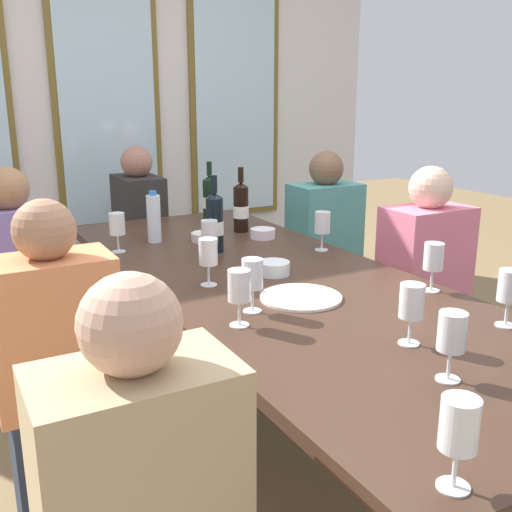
# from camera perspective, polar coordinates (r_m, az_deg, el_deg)

# --- Properties ---
(ground_plane) EXTENTS (12.00, 12.00, 0.00)m
(ground_plane) POSITION_cam_1_polar(r_m,az_deg,el_deg) (2.56, 1.71, -18.17)
(ground_plane) COLOR olive
(back_wall_with_windows) EXTENTS (4.17, 0.10, 2.90)m
(back_wall_with_windows) POSITION_cam_1_polar(r_m,az_deg,el_deg) (4.22, -14.31, 15.42)
(back_wall_with_windows) COLOR silver
(back_wall_with_windows) RESTS_ON ground
(dining_table) EXTENTS (0.97, 2.58, 0.74)m
(dining_table) POSITION_cam_1_polar(r_m,az_deg,el_deg) (2.25, 1.84, -3.70)
(dining_table) COLOR #3F291D
(dining_table) RESTS_ON ground
(white_plate_0) EXTENTS (0.28, 0.28, 0.01)m
(white_plate_0) POSITION_cam_1_polar(r_m,az_deg,el_deg) (2.02, 4.33, -3.97)
(white_plate_0) COLOR white
(white_plate_0) RESTS_ON dining_table
(wine_bottle_0) EXTENTS (0.08, 0.08, 0.34)m
(wine_bottle_0) POSITION_cam_1_polar(r_m,az_deg,el_deg) (2.58, -3.99, 3.25)
(wine_bottle_0) COLOR black
(wine_bottle_0) RESTS_ON dining_table
(wine_bottle_1) EXTENTS (0.08, 0.08, 0.32)m
(wine_bottle_1) POSITION_cam_1_polar(r_m,az_deg,el_deg) (2.97, -1.45, 4.73)
(wine_bottle_1) COLOR black
(wine_bottle_1) RESTS_ON dining_table
(wine_bottle_2) EXTENTS (0.08, 0.08, 0.32)m
(wine_bottle_2) POSITION_cam_1_polar(r_m,az_deg,el_deg) (3.25, -4.46, 5.58)
(wine_bottle_2) COLOR black
(wine_bottle_2) RESTS_ON dining_table
(tasting_bowl_0) EXTENTS (0.13, 0.13, 0.04)m
(tasting_bowl_0) POSITION_cam_1_polar(r_m,az_deg,el_deg) (2.79, -4.88, 1.83)
(tasting_bowl_0) COLOR white
(tasting_bowl_0) RESTS_ON dining_table
(tasting_bowl_1) EXTENTS (0.12, 0.12, 0.05)m
(tasting_bowl_1) POSITION_cam_1_polar(r_m,az_deg,el_deg) (2.27, 1.71, -1.17)
(tasting_bowl_1) COLOR white
(tasting_bowl_1) RESTS_ON dining_table
(tasting_bowl_2) EXTENTS (0.12, 0.12, 0.05)m
(tasting_bowl_2) POSITION_cam_1_polar(r_m,az_deg,el_deg) (2.84, 0.65, 2.18)
(tasting_bowl_2) COLOR white
(tasting_bowl_2) RESTS_ON dining_table
(water_bottle) EXTENTS (0.06, 0.06, 0.24)m
(water_bottle) POSITION_cam_1_polar(r_m,az_deg,el_deg) (2.79, -9.79, 3.61)
(water_bottle) COLOR white
(water_bottle) RESTS_ON dining_table
(wine_glass_0) EXTENTS (0.07, 0.07, 0.17)m
(wine_glass_0) POSITION_cam_1_polar(r_m,az_deg,el_deg) (1.86, -0.36, -1.85)
(wine_glass_0) COLOR white
(wine_glass_0) RESTS_ON dining_table
(wine_glass_1) EXTENTS (0.07, 0.07, 0.17)m
(wine_glass_1) POSITION_cam_1_polar(r_m,az_deg,el_deg) (2.62, 6.39, 3.05)
(wine_glass_1) COLOR white
(wine_glass_1) RESTS_ON dining_table
(wine_glass_2) EXTENTS (0.07, 0.07, 0.17)m
(wine_glass_2) POSITION_cam_1_polar(r_m,az_deg,el_deg) (1.67, 14.73, -4.35)
(wine_glass_2) COLOR white
(wine_glass_2) RESTS_ON dining_table
(wine_glass_3) EXTENTS (0.07, 0.07, 0.17)m
(wine_glass_3) POSITION_cam_1_polar(r_m,az_deg,el_deg) (1.49, 18.30, -7.23)
(wine_glass_3) COLOR white
(wine_glass_3) RESTS_ON dining_table
(wine_glass_4) EXTENTS (0.07, 0.07, 0.17)m
(wine_glass_4) POSITION_cam_1_polar(r_m,az_deg,el_deg) (1.74, -1.64, -3.00)
(wine_glass_4) COLOR white
(wine_glass_4) RESTS_ON dining_table
(wine_glass_5) EXTENTS (0.07, 0.07, 0.17)m
(wine_glass_5) POSITION_cam_1_polar(r_m,az_deg,el_deg) (2.12, -4.62, 0.17)
(wine_glass_5) COLOR white
(wine_glass_5) RESTS_ON dining_table
(wine_glass_6) EXTENTS (0.07, 0.07, 0.17)m
(wine_glass_6) POSITION_cam_1_polar(r_m,az_deg,el_deg) (1.90, 23.18, -2.91)
(wine_glass_6) COLOR white
(wine_glass_6) RESTS_ON dining_table
(wine_glass_7) EXTENTS (0.07, 0.07, 0.17)m
(wine_glass_7) POSITION_cam_1_polar(r_m,az_deg,el_deg) (2.14, 16.69, -0.17)
(wine_glass_7) COLOR white
(wine_glass_7) RESTS_ON dining_table
(wine_glass_8) EXTENTS (0.07, 0.07, 0.17)m
(wine_glass_8) POSITION_cam_1_polar(r_m,az_deg,el_deg) (2.43, -4.50, 2.22)
(wine_glass_8) COLOR white
(wine_glass_8) RESTS_ON dining_table
(wine_glass_9) EXTENTS (0.07, 0.07, 0.17)m
(wine_glass_9) POSITION_cam_1_polar(r_m,az_deg,el_deg) (1.11, 18.94, -15.23)
(wine_glass_9) COLOR white
(wine_glass_9) RESTS_ON dining_table
(wine_glass_10) EXTENTS (0.07, 0.07, 0.17)m
(wine_glass_10) POSITION_cam_1_polar(r_m,az_deg,el_deg) (2.64, -13.21, 2.93)
(wine_glass_10) COLOR white
(wine_glass_10) RESTS_ON dining_table
(seated_person_2) EXTENTS (0.38, 0.24, 1.11)m
(seated_person_2) POSITION_cam_1_polar(r_m,az_deg,el_deg) (2.05, -18.44, -11.10)
(seated_person_2) COLOR #262F3D
(seated_person_2) RESTS_ON ground
(seated_person_3) EXTENTS (0.38, 0.24, 1.11)m
(seated_person_3) POSITION_cam_1_polar(r_m,az_deg,el_deg) (2.82, 15.70, -3.56)
(seated_person_3) COLOR #242C37
(seated_person_3) RESTS_ON ground
(seated_person_4) EXTENTS (0.38, 0.24, 1.11)m
(seated_person_4) POSITION_cam_1_polar(r_m,az_deg,el_deg) (2.89, -21.86, -3.60)
(seated_person_4) COLOR #323A44
(seated_person_4) RESTS_ON ground
(seated_person_5) EXTENTS (0.38, 0.24, 1.11)m
(seated_person_5) POSITION_cam_1_polar(r_m,az_deg,el_deg) (3.39, 6.51, 0.12)
(seated_person_5) COLOR #212D2B
(seated_person_5) RESTS_ON ground
(seated_person_6) EXTENTS (0.24, 0.38, 1.11)m
(seated_person_6) POSITION_cam_1_polar(r_m,az_deg,el_deg) (3.75, -11.02, 1.40)
(seated_person_6) COLOR #22302C
(seated_person_6) RESTS_ON ground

